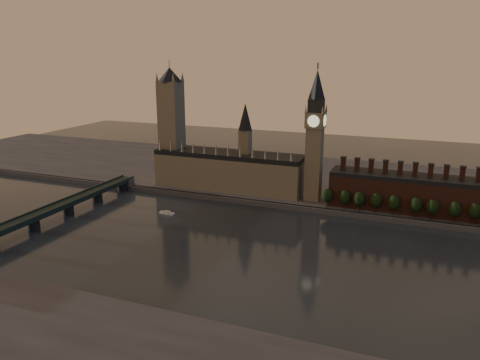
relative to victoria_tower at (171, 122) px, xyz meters
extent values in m
plane|color=black|center=(120.00, -115.00, -59.09)|extent=(900.00, 900.00, 0.00)
cube|color=#4D4D53|center=(120.00, -25.00, -57.09)|extent=(900.00, 4.00, 4.00)
cube|color=#4D4D53|center=(120.00, 65.00, -57.09)|extent=(900.00, 180.00, 4.00)
cube|color=#756653|center=(55.00, 0.00, -41.09)|extent=(130.00, 30.00, 28.00)
cube|color=black|center=(55.00, 0.00, -25.09)|extent=(130.00, 30.00, 4.00)
cube|color=#756653|center=(70.00, 0.00, -15.09)|extent=(9.00, 9.00, 24.00)
cone|color=black|center=(70.00, 0.00, 7.91)|extent=(12.00, 12.00, 22.00)
cone|color=#756653|center=(-4.00, -14.00, -18.09)|extent=(2.60, 2.60, 10.00)
cone|color=#756653|center=(6.73, -14.00, -18.09)|extent=(2.60, 2.60, 10.00)
cone|color=#756653|center=(17.45, -14.00, -18.09)|extent=(2.60, 2.60, 10.00)
cone|color=#756653|center=(28.18, -14.00, -18.09)|extent=(2.60, 2.60, 10.00)
cone|color=#756653|center=(38.91, -14.00, -18.09)|extent=(2.60, 2.60, 10.00)
cone|color=#756653|center=(49.64, -14.00, -18.09)|extent=(2.60, 2.60, 10.00)
cone|color=#756653|center=(60.36, -14.00, -18.09)|extent=(2.60, 2.60, 10.00)
cone|color=#756653|center=(71.09, -14.00, -18.09)|extent=(2.60, 2.60, 10.00)
cone|color=#756653|center=(81.82, -14.00, -18.09)|extent=(2.60, 2.60, 10.00)
cone|color=#756653|center=(92.55, -14.00, -18.09)|extent=(2.60, 2.60, 10.00)
cone|color=#756653|center=(103.27, -14.00, -18.09)|extent=(2.60, 2.60, 10.00)
cone|color=#756653|center=(114.00, -14.00, -18.09)|extent=(2.60, 2.60, 10.00)
cube|color=#756653|center=(0.00, 0.00, -10.09)|extent=(18.00, 18.00, 90.00)
cone|color=black|center=(0.00, 0.00, 40.91)|extent=(24.00, 24.00, 12.00)
cylinder|color=#232326|center=(0.00, 0.00, 46.91)|extent=(0.50, 0.50, 12.00)
cone|color=#756653|center=(-8.00, -8.00, 38.91)|extent=(3.00, 3.00, 8.00)
cone|color=#756653|center=(8.00, -8.00, 38.91)|extent=(3.00, 3.00, 8.00)
cone|color=#756653|center=(-8.00, 8.00, 38.91)|extent=(3.00, 3.00, 8.00)
cone|color=#756653|center=(8.00, 8.00, 38.91)|extent=(3.00, 3.00, 8.00)
cube|color=#756653|center=(130.00, -5.00, -26.09)|extent=(12.00, 12.00, 58.00)
cube|color=#756653|center=(130.00, -5.00, 8.91)|extent=(14.00, 14.00, 12.00)
cube|color=#232326|center=(130.00, -5.00, 19.91)|extent=(11.00, 11.00, 10.00)
cone|color=black|center=(130.00, -5.00, 35.91)|extent=(13.00, 13.00, 22.00)
cylinder|color=#232326|center=(130.00, -5.00, 49.41)|extent=(1.00, 1.00, 5.00)
cylinder|color=beige|center=(130.00, -12.20, 8.91)|extent=(9.00, 0.50, 9.00)
cylinder|color=beige|center=(130.00, 2.20, 8.91)|extent=(9.00, 0.50, 9.00)
cylinder|color=beige|center=(122.80, -5.00, 8.91)|extent=(0.50, 9.00, 9.00)
cylinder|color=beige|center=(137.20, -5.00, 8.91)|extent=(0.50, 9.00, 9.00)
cone|color=#756653|center=(123.50, -11.50, 17.91)|extent=(2.00, 2.00, 6.00)
cone|color=#756653|center=(136.50, -11.50, 17.91)|extent=(2.00, 2.00, 6.00)
cone|color=#756653|center=(123.50, 1.50, 17.91)|extent=(2.00, 2.00, 6.00)
cone|color=#756653|center=(136.50, 1.50, 17.91)|extent=(2.00, 2.00, 6.00)
cube|color=#532B1F|center=(200.00, -5.00, -43.09)|extent=(110.00, 25.00, 24.00)
cube|color=black|center=(200.00, -5.00, -29.59)|extent=(110.00, 25.00, 3.00)
cube|color=#532B1F|center=(153.00, -5.00, -23.59)|extent=(3.50, 3.50, 9.00)
cube|color=#232326|center=(153.00, -5.00, -18.59)|extent=(4.20, 4.20, 1.00)
cube|color=#532B1F|center=(163.44, -5.00, -23.59)|extent=(3.50, 3.50, 9.00)
cube|color=#232326|center=(163.44, -5.00, -18.59)|extent=(4.20, 4.20, 1.00)
cube|color=#532B1F|center=(173.89, -5.00, -23.59)|extent=(3.50, 3.50, 9.00)
cube|color=#232326|center=(173.89, -5.00, -18.59)|extent=(4.20, 4.20, 1.00)
cube|color=#532B1F|center=(184.33, -5.00, -23.59)|extent=(3.50, 3.50, 9.00)
cube|color=#232326|center=(184.33, -5.00, -18.59)|extent=(4.20, 4.20, 1.00)
cube|color=#532B1F|center=(194.78, -5.00, -23.59)|extent=(3.50, 3.50, 9.00)
cube|color=#232326|center=(194.78, -5.00, -18.59)|extent=(4.20, 4.20, 1.00)
cube|color=#532B1F|center=(205.22, -5.00, -23.59)|extent=(3.50, 3.50, 9.00)
cube|color=#232326|center=(205.22, -5.00, -18.59)|extent=(4.20, 4.20, 1.00)
cube|color=#532B1F|center=(215.67, -5.00, -23.59)|extent=(3.50, 3.50, 9.00)
cube|color=#232326|center=(215.67, -5.00, -18.59)|extent=(4.20, 4.20, 1.00)
cube|color=#532B1F|center=(226.11, -5.00, -23.59)|extent=(3.50, 3.50, 9.00)
cube|color=#232326|center=(226.11, -5.00, -18.59)|extent=(4.20, 4.20, 1.00)
cube|color=#532B1F|center=(236.56, -5.00, -23.59)|extent=(3.50, 3.50, 9.00)
cube|color=#232326|center=(236.56, -5.00, -18.59)|extent=(4.20, 4.20, 1.00)
cube|color=#532B1F|center=(247.00, -5.00, -23.59)|extent=(3.50, 3.50, 9.00)
cube|color=#232326|center=(247.00, -5.00, -18.59)|extent=(4.20, 4.20, 1.00)
cylinder|color=black|center=(144.74, -21.01, -52.09)|extent=(0.80, 0.80, 6.00)
ellipsoid|color=black|center=(144.74, -21.01, -45.59)|extent=(8.60, 8.60, 10.75)
cylinder|color=black|center=(158.07, -20.65, -52.09)|extent=(0.80, 0.80, 6.00)
ellipsoid|color=black|center=(158.07, -20.65, -45.59)|extent=(8.60, 8.60, 10.75)
cylinder|color=black|center=(168.58, -21.36, -52.09)|extent=(0.80, 0.80, 6.00)
ellipsoid|color=black|center=(168.58, -21.36, -45.59)|extent=(8.60, 8.60, 10.75)
cylinder|color=black|center=(180.70, -19.96, -52.09)|extent=(0.80, 0.80, 6.00)
ellipsoid|color=black|center=(180.70, -19.96, -45.59)|extent=(8.60, 8.60, 10.75)
cylinder|color=black|center=(193.14, -20.25, -52.09)|extent=(0.80, 0.80, 6.00)
ellipsoid|color=black|center=(193.14, -20.25, -45.59)|extent=(8.60, 8.60, 10.75)
cylinder|color=black|center=(208.11, -20.53, -52.09)|extent=(0.80, 0.80, 6.00)
ellipsoid|color=black|center=(208.11, -20.53, -45.59)|extent=(8.60, 8.60, 10.75)
cylinder|color=black|center=(219.17, -20.56, -52.09)|extent=(0.80, 0.80, 6.00)
ellipsoid|color=black|center=(219.17, -20.56, -45.59)|extent=(8.60, 8.60, 10.75)
cylinder|color=black|center=(233.39, -20.35, -52.09)|extent=(0.80, 0.80, 6.00)
ellipsoid|color=black|center=(233.39, -20.35, -45.59)|extent=(8.60, 8.60, 10.75)
cylinder|color=black|center=(246.04, -19.50, -52.09)|extent=(0.80, 0.80, 6.00)
ellipsoid|color=black|center=(246.04, -19.50, -45.59)|extent=(8.60, 8.60, 10.75)
cube|color=#1B2A25|center=(-35.00, -120.00, -50.09)|extent=(12.00, 200.00, 2.50)
cube|color=#1B2A25|center=(-40.50, -120.00, -48.19)|extent=(1.00, 200.00, 1.30)
cube|color=#1B2A25|center=(-29.50, -120.00, -48.19)|extent=(1.00, 200.00, 1.30)
cube|color=#4D4D53|center=(-35.00, -25.00, -52.09)|extent=(14.00, 8.00, 6.00)
cylinder|color=#232326|center=(-35.00, -132.00, -55.21)|extent=(8.00, 8.00, 7.75)
cylinder|color=#232326|center=(-35.00, -98.00, -55.21)|extent=(8.00, 8.00, 7.75)
cylinder|color=#232326|center=(-35.00, -64.00, -55.21)|extent=(8.00, 8.00, 7.75)
cylinder|color=#232326|center=(-35.00, -30.00, -55.21)|extent=(8.00, 8.00, 7.75)
cube|color=silver|center=(33.52, -69.73, -58.39)|extent=(12.36, 4.06, 1.40)
cube|color=silver|center=(33.52, -69.73, -57.17)|extent=(5.35, 2.86, 1.05)
camera|label=1|loc=(208.89, -359.99, 58.72)|focal=35.00mm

